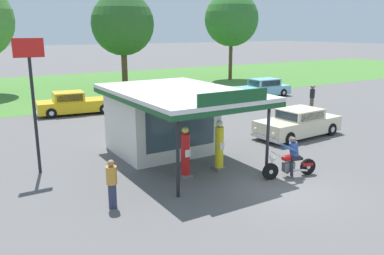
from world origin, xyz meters
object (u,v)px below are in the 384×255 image
(motorcycle_with_rider, at_px, (291,161))
(featured_classic_sedan, at_px, (298,124))
(bystander_strolling_foreground, at_px, (112,183))
(roadside_pole_sign, at_px, (32,84))
(gas_pump_offside, at_px, (219,147))
(parked_car_back_row_centre, at_px, (192,92))
(parked_car_second_row_spare, at_px, (262,89))
(bystander_standing_back_lot, at_px, (312,97))
(parked_car_back_row_far_right, at_px, (75,104))
(gas_pump_nearside, at_px, (185,154))

(motorcycle_with_rider, xyz_separation_m, featured_classic_sedan, (4.72, 4.14, 0.03))
(bystander_strolling_foreground, relative_size, roadside_pole_sign, 0.31)
(gas_pump_offside, bearing_deg, parked_car_back_row_centre, 62.29)
(parked_car_back_row_centre, relative_size, bystander_strolling_foreground, 3.63)
(featured_classic_sedan, distance_m, parked_car_second_row_spare, 12.87)
(bystander_standing_back_lot, relative_size, roadside_pole_sign, 0.33)
(parked_car_second_row_spare, distance_m, bystander_strolling_foreground, 23.14)
(gas_pump_offside, xyz_separation_m, motorcycle_with_rider, (1.82, -2.13, -0.28))
(featured_classic_sedan, distance_m, bystander_strolling_foreground, 11.88)
(parked_car_back_row_centre, bearing_deg, bystander_strolling_foreground, -128.99)
(motorcycle_with_rider, bearing_deg, parked_car_back_row_far_right, 102.89)
(parked_car_second_row_spare, distance_m, bystander_standing_back_lot, 6.28)
(bystander_standing_back_lot, bearing_deg, motorcycle_with_rider, -141.28)
(bystander_standing_back_lot, bearing_deg, parked_car_back_row_centre, 125.40)
(parked_car_second_row_spare, relative_size, bystander_standing_back_lot, 3.16)
(featured_classic_sedan, relative_size, roadside_pole_sign, 0.98)
(roadside_pole_sign, bearing_deg, bystander_strolling_foreground, -73.95)
(gas_pump_nearside, bearing_deg, gas_pump_offside, 0.00)
(motorcycle_with_rider, distance_m, parked_car_back_row_centre, 17.13)
(bystander_standing_back_lot, xyz_separation_m, roadside_pole_sign, (-18.93, -3.18, 2.60))
(parked_car_back_row_far_right, height_order, parked_car_back_row_centre, parked_car_back_row_far_right)
(featured_classic_sedan, bearing_deg, bystander_standing_back_lot, 36.62)
(gas_pump_nearside, xyz_separation_m, bystander_standing_back_lot, (14.27, 6.60, 0.01))
(motorcycle_with_rider, bearing_deg, featured_classic_sedan, 41.28)
(parked_car_back_row_centre, xyz_separation_m, bystander_standing_back_lot, (5.31, -7.47, 0.23))
(motorcycle_with_rider, distance_m, bystander_standing_back_lot, 13.95)
(gas_pump_offside, distance_m, bystander_strolling_foreground, 5.05)
(parked_car_back_row_centre, bearing_deg, roadside_pole_sign, -141.97)
(featured_classic_sedan, xyz_separation_m, parked_car_second_row_spare, (7.00, 10.80, 0.01))
(gas_pump_offside, distance_m, featured_classic_sedan, 6.85)
(motorcycle_with_rider, xyz_separation_m, parked_car_back_row_centre, (5.57, 16.20, 0.03))
(parked_car_back_row_centre, bearing_deg, featured_classic_sedan, -94.04)
(gas_pump_offside, height_order, bystander_standing_back_lot, gas_pump_offside)
(parked_car_second_row_spare, height_order, roadside_pole_sign, roadside_pole_sign)
(gas_pump_offside, distance_m, parked_car_back_row_centre, 15.89)
(motorcycle_with_rider, relative_size, parked_car_back_row_centre, 0.39)
(parked_car_back_row_centre, height_order, roadside_pole_sign, roadside_pole_sign)
(gas_pump_nearside, distance_m, bystander_strolling_foreground, 3.53)
(motorcycle_with_rider, height_order, parked_car_second_row_spare, motorcycle_with_rider)
(gas_pump_nearside, relative_size, roadside_pole_sign, 0.38)
(parked_car_back_row_far_right, distance_m, bystander_strolling_foreground, 15.49)
(gas_pump_offside, bearing_deg, bystander_strolling_foreground, -167.00)
(parked_car_second_row_spare, distance_m, roadside_pole_sign, 22.07)
(gas_pump_offside, xyz_separation_m, bystander_standing_back_lot, (12.70, 6.60, -0.02))
(gas_pump_nearside, xyz_separation_m, roadside_pole_sign, (-4.65, 3.42, 2.61))
(bystander_standing_back_lot, bearing_deg, roadside_pole_sign, -170.47)
(featured_classic_sedan, bearing_deg, roadside_pole_sign, 173.74)
(parked_car_back_row_far_right, bearing_deg, gas_pump_offside, -82.36)
(parked_car_second_row_spare, bearing_deg, motorcycle_with_rider, -128.09)
(parked_car_back_row_far_right, xyz_separation_m, roadside_pole_sign, (-4.34, -10.64, 2.84))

